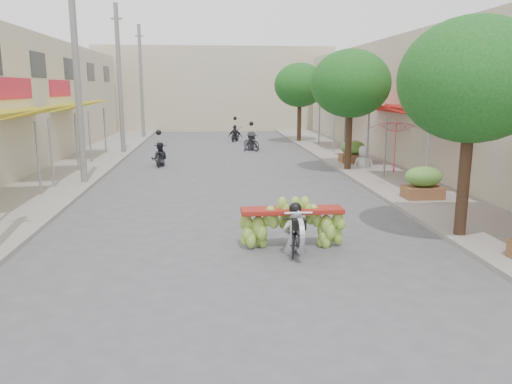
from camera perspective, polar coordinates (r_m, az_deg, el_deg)
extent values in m
plane|color=#535358|center=(8.08, -0.19, -14.81)|extent=(120.00, 120.00, 0.00)
cube|color=gray|center=(23.35, -21.13, 2.25)|extent=(4.00, 60.00, 0.12)
cube|color=gray|center=(23.74, 13.47, 2.87)|extent=(4.00, 60.00, 0.12)
cylinder|color=slate|center=(18.06, -23.62, 3.36)|extent=(0.08, 0.08, 2.55)
cube|color=yellow|center=(21.22, -23.42, 8.51)|extent=(1.77, 4.00, 0.53)
cylinder|color=slate|center=(19.38, -22.36, 3.98)|extent=(0.08, 0.08, 2.55)
cylinder|color=slate|center=(22.83, -19.79, 5.23)|extent=(0.08, 0.08, 2.55)
cube|color=#B81834|center=(21.49, -25.88, 10.61)|extent=(0.10, 3.50, 0.80)
cube|color=yellow|center=(26.99, -19.54, 9.31)|extent=(1.77, 4.00, 0.53)
cylinder|color=slate|center=(25.15, -18.46, 5.86)|extent=(0.08, 0.08, 2.55)
cylinder|color=slate|center=(28.65, -16.88, 6.62)|extent=(0.08, 0.08, 2.55)
cube|color=#B81834|center=(27.20, -21.49, 10.98)|extent=(0.10, 3.50, 0.80)
cube|color=#1E2328|center=(24.35, -23.67, 13.16)|extent=(0.08, 2.00, 1.10)
cube|color=#1E2328|center=(29.15, -20.60, 13.02)|extent=(0.08, 2.00, 1.10)
cube|color=#1E2328|center=(34.01, -18.40, 12.89)|extent=(0.08, 2.00, 1.10)
cube|color=#1E2328|center=(38.91, -16.75, 12.78)|extent=(0.08, 2.00, 1.10)
cube|color=#B7B098|center=(24.69, 25.77, 9.23)|extent=(8.00, 40.00, 6.00)
cylinder|color=slate|center=(15.01, 22.28, 1.94)|extent=(0.08, 0.08, 2.55)
cube|color=red|center=(18.89, 19.12, 8.54)|extent=(1.77, 4.20, 0.53)
cylinder|color=slate|center=(16.96, 18.88, 3.23)|extent=(0.08, 0.08, 2.55)
cylinder|color=slate|center=(20.46, 14.55, 4.86)|extent=(0.08, 0.08, 2.55)
cube|color=red|center=(24.48, 13.29, 9.47)|extent=(1.77, 4.20, 0.53)
cylinder|color=slate|center=(22.52, 12.66, 5.56)|extent=(0.08, 0.08, 2.55)
cylinder|color=slate|center=(26.14, 10.10, 6.49)|extent=(0.08, 0.08, 2.55)
cube|color=red|center=(30.22, 9.64, 10.01)|extent=(1.77, 4.20, 0.53)
cylinder|color=slate|center=(28.26, 8.91, 6.92)|extent=(0.08, 0.08, 2.55)
cylinder|color=slate|center=(31.95, 7.23, 7.52)|extent=(0.08, 0.08, 2.55)
cube|color=#BCB295|center=(45.20, -4.68, 11.63)|extent=(20.00, 6.00, 7.00)
cylinder|color=slate|center=(19.77, -19.77, 12.24)|extent=(0.24, 0.24, 8.00)
cylinder|color=slate|center=(28.59, -15.32, 12.17)|extent=(0.24, 0.24, 8.00)
cube|color=slate|center=(28.81, -15.69, 18.54)|extent=(0.60, 0.08, 0.08)
cylinder|color=slate|center=(37.50, -12.98, 12.11)|extent=(0.24, 0.24, 8.00)
cube|color=slate|center=(37.66, -13.22, 16.98)|extent=(0.60, 0.08, 0.08)
cylinder|color=#3A2719|center=(12.89, 22.71, 1.87)|extent=(0.28, 0.28, 3.20)
ellipsoid|color=#1B591B|center=(12.73, 23.51, 11.67)|extent=(3.40, 3.40, 2.90)
cylinder|color=#3A2719|center=(22.13, 10.55, 6.38)|extent=(0.28, 0.28, 3.20)
ellipsoid|color=#1B591B|center=(22.04, 10.77, 12.08)|extent=(3.40, 3.40, 2.90)
cylinder|color=#3A2719|center=(33.80, 4.96, 8.35)|extent=(0.28, 0.28, 3.20)
ellipsoid|color=#1B591B|center=(33.74, 5.03, 12.08)|extent=(3.40, 3.40, 2.90)
cube|color=brown|center=(16.98, 18.51, 0.16)|extent=(1.20, 0.80, 0.50)
ellipsoid|color=#5A9638|center=(16.88, 18.63, 2.09)|extent=(1.20, 0.88, 0.66)
cube|color=brown|center=(24.40, 10.98, 3.95)|extent=(1.20, 0.80, 0.50)
ellipsoid|color=#5A9638|center=(24.33, 11.03, 5.30)|extent=(1.20, 0.88, 0.66)
imported|color=black|center=(11.20, 4.40, -4.61)|extent=(0.77, 1.63, 0.92)
cylinder|color=silver|center=(10.54, 5.02, -4.78)|extent=(0.10, 0.66, 0.66)
cube|color=black|center=(10.58, 4.94, -3.69)|extent=(0.28, 0.22, 0.22)
cylinder|color=silver|center=(10.62, 4.86, -2.40)|extent=(0.60, 0.05, 0.05)
cube|color=maroon|center=(11.42, 4.14, -2.11)|extent=(2.33, 0.55, 0.10)
imported|color=silver|center=(10.99, 4.50, -1.69)|extent=(0.55, 0.41, 1.52)
sphere|color=black|center=(10.82, 4.59, 2.03)|extent=(0.28, 0.28, 0.28)
imported|color=#A6162E|center=(18.23, 15.78, 7.96)|extent=(2.72, 2.72, 1.87)
imported|color=silver|center=(22.93, 12.28, 5.22)|extent=(1.00, 0.65, 1.94)
imported|color=black|center=(23.96, -10.97, 4.05)|extent=(0.65, 1.68, 0.94)
imported|color=#23242A|center=(23.88, -11.03, 5.61)|extent=(0.80, 0.49, 1.65)
sphere|color=black|center=(23.84, -11.07, 6.69)|extent=(0.26, 0.26, 0.26)
imported|color=black|center=(29.34, -0.54, 5.67)|extent=(1.18, 1.65, 0.96)
imported|color=#23242A|center=(29.28, -0.54, 6.93)|extent=(1.19, 0.98, 1.65)
sphere|color=black|center=(29.24, -0.54, 7.82)|extent=(0.26, 0.26, 0.26)
imported|color=black|center=(34.56, -2.40, 6.58)|extent=(1.12, 1.77, 0.93)
imported|color=#23242A|center=(34.51, -2.41, 7.67)|extent=(1.09, 0.83, 1.65)
sphere|color=black|center=(34.48, -2.42, 8.42)|extent=(0.26, 0.26, 0.26)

